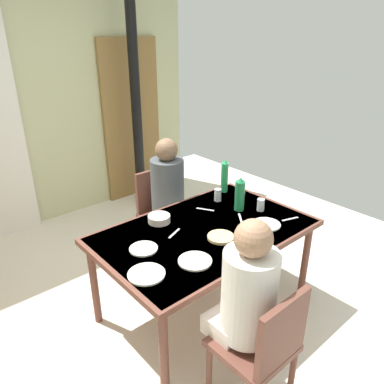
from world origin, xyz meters
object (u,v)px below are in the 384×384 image
object	(u,v)px
chair_near_diner	(264,346)
person_far_diner	(169,186)
water_bottle_green_near	(240,195)
serving_bowl_center	(159,219)
chair_far_diner	(161,209)
person_near_diner	(248,292)
water_bottle_green_far	(225,177)
dining_table	(205,236)

from	to	relation	value
chair_near_diner	person_far_diner	size ratio (longest dim) A/B	1.13
water_bottle_green_near	serving_bowl_center	xyz separation A→B (m)	(-0.61, 0.26, -0.11)
chair_far_diner	chair_near_diner	bearing A→B (deg)	71.62
person_near_diner	water_bottle_green_far	world-z (taller)	person_near_diner
water_bottle_green_near	water_bottle_green_far	xyz separation A→B (m)	(0.17, 0.34, 0.01)
person_near_diner	serving_bowl_center	size ratio (longest dim) A/B	4.53
person_far_diner	dining_table	bearing A→B (deg)	73.57
chair_near_diner	water_bottle_green_near	world-z (taller)	water_bottle_green_near
water_bottle_green_near	chair_near_diner	bearing A→B (deg)	-130.72
chair_far_diner	water_bottle_green_near	distance (m)	0.90
person_near_diner	water_bottle_green_near	world-z (taller)	person_near_diner
water_bottle_green_near	serving_bowl_center	world-z (taller)	water_bottle_green_near
chair_near_diner	water_bottle_green_far	distance (m)	1.61
person_far_diner	serving_bowl_center	size ratio (longest dim) A/B	4.53
chair_far_diner	serving_bowl_center	distance (m)	0.72
dining_table	serving_bowl_center	size ratio (longest dim) A/B	9.27
chair_near_diner	person_near_diner	bearing A→B (deg)	90.00
chair_near_diner	water_bottle_green_near	bearing A→B (deg)	49.28
dining_table	person_near_diner	xyz separation A→B (m)	(-0.35, -0.71, 0.12)
dining_table	chair_far_diner	xyz separation A→B (m)	(0.21, 0.85, -0.17)
dining_table	water_bottle_green_near	distance (m)	0.47
person_near_diner	dining_table	bearing A→B (deg)	63.59
chair_far_diner	serving_bowl_center	world-z (taller)	chair_far_diner
dining_table	person_far_diner	xyz separation A→B (m)	(0.21, 0.71, 0.12)
chair_near_diner	person_near_diner	xyz separation A→B (m)	(0.00, 0.14, 0.28)
person_far_diner	serving_bowl_center	world-z (taller)	person_far_diner
water_bottle_green_near	person_far_diner	bearing A→B (deg)	108.08
dining_table	chair_near_diner	bearing A→B (deg)	-112.63
chair_far_diner	water_bottle_green_near	world-z (taller)	water_bottle_green_near
serving_bowl_center	dining_table	bearing A→B (deg)	-59.03
dining_table	serving_bowl_center	xyz separation A→B (m)	(-0.19, 0.31, 0.09)
chair_near_diner	water_bottle_green_near	size ratio (longest dim) A/B	3.08
water_bottle_green_far	serving_bowl_center	distance (m)	0.80
person_far_diner	person_near_diner	bearing A→B (deg)	68.41
water_bottle_green_near	serving_bowl_center	bearing A→B (deg)	157.15
water_bottle_green_near	water_bottle_green_far	size ratio (longest dim) A/B	0.92
chair_near_diner	water_bottle_green_far	world-z (taller)	water_bottle_green_far
person_near_diner	person_far_diner	size ratio (longest dim) A/B	1.00
water_bottle_green_near	dining_table	bearing A→B (deg)	-172.52
chair_far_diner	person_far_diner	distance (m)	0.31
person_far_diner	serving_bowl_center	bearing A→B (deg)	45.01
dining_table	person_near_diner	size ratio (longest dim) A/B	2.05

